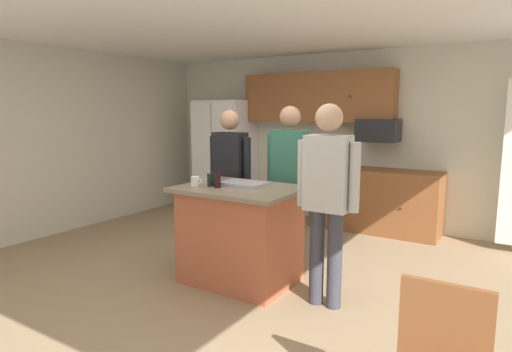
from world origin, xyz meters
The scene contains 16 objects.
floor centered at (0.00, 0.00, 0.00)m, with size 7.04×7.04×0.00m, color #937A5B.
ceiling centered at (0.00, 0.00, 2.60)m, with size 7.04×7.04×0.00m, color white.
back_wall centered at (0.00, 2.80, 1.30)m, with size 6.40×0.10×2.60m, color beige.
side_wall_left centered at (-3.20, 0.00, 1.30)m, with size 0.10×5.60×2.60m, color beige.
cabinet_run_upper centered at (-0.40, 2.60, 1.93)m, with size 2.40×0.38×0.75m.
cabinet_run_lower centered at (0.60, 2.48, 0.45)m, with size 1.80×0.63×0.90m.
refrigerator centered at (-2.00, 2.38, 0.95)m, with size 0.89×0.76×1.89m.
microwave_over_range centered at (0.60, 2.50, 1.45)m, with size 0.56×0.40×0.32m, color black.
kitchen_island centered at (0.01, -0.11, 0.50)m, with size 1.20×0.91×0.98m.
person_host_foreground centered at (0.96, -0.15, 1.04)m, with size 0.57×0.24×1.79m.
person_guest_left centered at (-0.56, 0.53, 1.01)m, with size 0.57×0.23×1.73m.
person_guest_by_door centered at (0.15, 0.69, 1.04)m, with size 0.57×0.23×1.78m.
glass_stout_tall centered at (-0.15, -0.26, 1.06)m, with size 0.06×0.06×0.16m.
glass_dark_ale centered at (-0.26, -0.22, 1.04)m, with size 0.07×0.07×0.13m.
mug_ceramic_white centered at (-0.39, -0.30, 1.03)m, with size 0.13×0.08×0.10m.
serving_tray centered at (0.02, -0.05, 1.00)m, with size 0.44×0.30×0.04m.
Camera 1 is at (2.39, -3.57, 1.74)m, focal length 30.20 mm.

